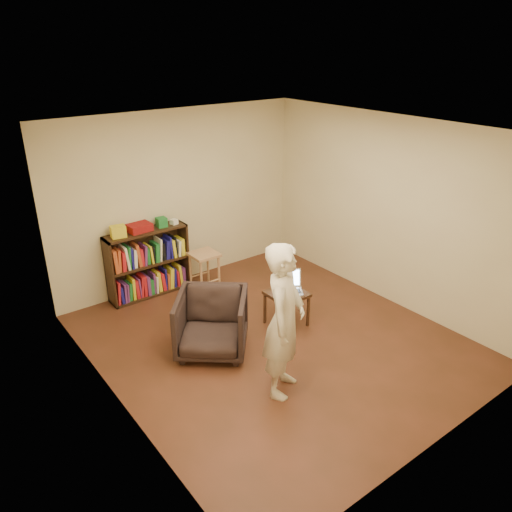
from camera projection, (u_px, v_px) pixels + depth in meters
floor at (274, 341)px, 6.26m from camera, size 4.50×4.50×0.00m
ceiling at (278, 130)px, 5.21m from camera, size 4.50×4.50×0.00m
wall_back at (180, 199)px, 7.38m from camera, size 4.00×0.00×4.00m
wall_left at (109, 295)px, 4.63m from camera, size 0.00×4.50×4.50m
wall_right at (388, 211)px, 6.84m from camera, size 0.00×4.50×4.50m
bookshelf at (148, 266)px, 7.24m from camera, size 1.20×0.30×1.00m
box_yellow at (118, 232)px, 6.75m from camera, size 0.22×0.17×0.16m
red_cloth at (139, 227)px, 6.97m from camera, size 0.33×0.26×0.11m
box_green at (161, 222)px, 7.12m from camera, size 0.15×0.15×0.14m
box_white at (174, 222)px, 7.23m from camera, size 0.11×0.11×0.07m
stool at (204, 260)px, 7.41m from camera, size 0.39×0.39×0.57m
armchair at (212, 323)px, 5.92m from camera, size 1.15×1.15×0.75m
side_table at (287, 298)px, 6.46m from camera, size 0.46×0.46×0.47m
laptop at (289, 286)px, 6.46m from camera, size 0.47×0.46×0.25m
person at (284, 321)px, 5.07m from camera, size 0.74×0.69×1.70m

